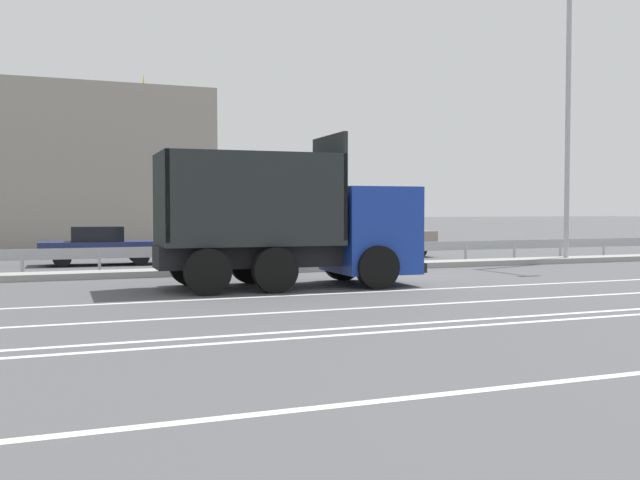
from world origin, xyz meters
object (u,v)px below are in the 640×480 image
dump_truck (316,234)px  parked_car_3 (246,240)px  parked_car_4 (381,237)px  median_road_sign (365,234)px  street_lamp_1 (572,105)px  parked_car_2 (100,245)px  church_tower (144,165)px

dump_truck → parked_car_3: size_ratio=1.51×
parked_car_3 → parked_car_4: (5.51, -0.39, 0.05)m
dump_truck → median_road_sign: bearing=144.7°
parked_car_4 → dump_truck: bearing=147.5°
dump_truck → median_road_sign: (3.44, 4.35, -0.18)m
dump_truck → street_lamp_1: size_ratio=0.64×
parked_car_3 → parked_car_4: size_ratio=1.00×
median_road_sign → parked_car_2: 9.19m
median_road_sign → street_lamp_1: size_ratio=0.22×
parked_car_2 → median_road_sign: bearing=60.7°
parked_car_2 → parked_car_4: size_ratio=0.96×
dump_truck → church_tower: church_tower is taller
street_lamp_1 → church_tower: church_tower is taller
median_road_sign → street_lamp_1: street_lamp_1 is taller
parked_car_3 → church_tower: 25.17m
parked_car_3 → median_road_sign: bearing=-162.4°
median_road_sign → church_tower: 30.71m
median_road_sign → parked_car_2: (-7.66, 5.05, -0.45)m
street_lamp_1 → church_tower: bearing=108.3°
dump_truck → parked_car_4: size_ratio=1.51×
church_tower → dump_truck: bearing=-92.2°
parked_car_2 → church_tower: (5.55, 25.34, 4.30)m
median_road_sign → parked_car_2: bearing=146.6°
median_road_sign → dump_truck: bearing=-128.4°
parked_car_4 → church_tower: 26.10m
parked_car_2 → parked_car_3: size_ratio=0.97×
median_road_sign → parked_car_2: median_road_sign is taller
parked_car_2 → street_lamp_1: bearing=75.5°
street_lamp_1 → church_tower: 32.24m
median_road_sign → parked_car_4: 6.10m
dump_truck → parked_car_3: bearing=176.6°
parked_car_2 → parked_car_3: parked_car_3 is taller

